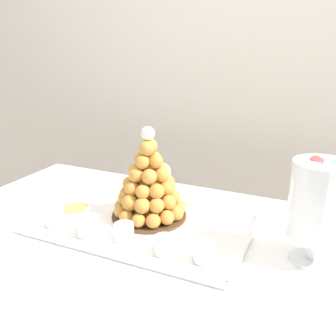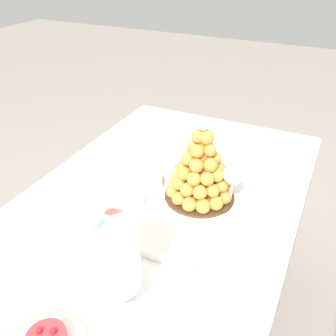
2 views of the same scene
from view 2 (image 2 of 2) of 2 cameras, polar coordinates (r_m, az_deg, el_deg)
buffet_table at (r=1.28m, az=-3.37°, el=-10.22°), size 1.65×0.91×0.80m
serving_tray at (r=1.30m, az=2.20°, el=-3.99°), size 0.65×0.38×0.02m
croquembouche at (r=1.23m, az=5.05°, el=-0.25°), size 0.24×0.24×0.29m
dessert_cup_left at (r=1.51m, az=1.88°, el=2.68°), size 0.05×0.05×0.05m
dessert_cup_mid_left at (r=1.42m, az=-0.26°, el=0.58°), size 0.06×0.06×0.06m
dessert_cup_centre at (r=1.33m, az=-1.78°, el=-1.91°), size 0.06×0.06×0.05m
dessert_cup_mid_right at (r=1.24m, az=-4.94°, el=-4.88°), size 0.06×0.06×0.05m
dessert_cup_right at (r=1.16m, az=-7.20°, el=-7.69°), size 0.06×0.06×0.05m
creme_brulee_ramekin at (r=1.49m, az=5.04°, el=1.56°), size 0.10×0.10×0.02m
macaron_goblet at (r=0.87m, az=-9.13°, el=-12.43°), size 0.14×0.14×0.29m
wine_glass at (r=1.21m, az=9.89°, el=-1.23°), size 0.07×0.07×0.16m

